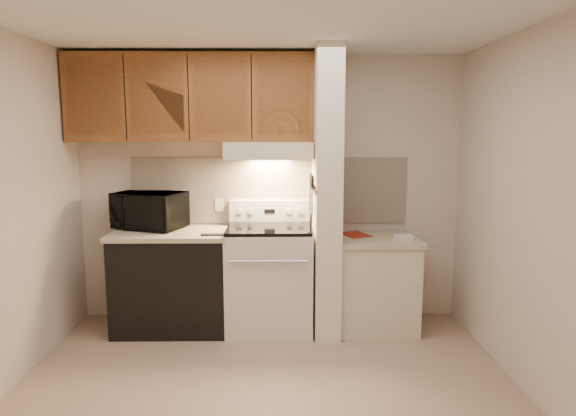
{
  "coord_description": "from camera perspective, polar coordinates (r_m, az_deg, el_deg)",
  "views": [
    {
      "loc": [
        0.11,
        -3.36,
        1.8
      ],
      "look_at": [
        0.16,
        0.75,
        1.18
      ],
      "focal_mm": 32.0,
      "sensor_mm": 36.0,
      "label": 1
    }
  ],
  "objects": [
    {
      "name": "knife_blade_a",
      "position": [
        4.34,
        2.76,
        0.91
      ],
      "size": [
        0.01,
        0.03,
        0.16
      ],
      "primitive_type": "cube",
      "color": "silver",
      "rests_on": "knife_strip"
    },
    {
      "name": "hood_lip",
      "position": [
        4.44,
        -2.19,
        5.74
      ],
      "size": [
        0.78,
        0.04,
        0.06
      ],
      "primitive_type": "cube",
      "color": "beige",
      "rests_on": "range_hood"
    },
    {
      "name": "upper_cabinets",
      "position": [
        4.76,
        -10.66,
        11.88
      ],
      "size": [
        2.18,
        0.33,
        0.77
      ],
      "primitive_type": "cube",
      "color": "brown",
      "rests_on": "wall_back"
    },
    {
      "name": "cab_door_b",
      "position": [
        4.66,
        -14.38,
        11.84
      ],
      "size": [
        0.46,
        0.01,
        0.63
      ],
      "primitive_type": "cube",
      "color": "brown",
      "rests_on": "upper_cabinets"
    },
    {
      "name": "cooktop",
      "position": [
        4.6,
        -2.12,
        -2.25
      ],
      "size": [
        0.74,
        0.64,
        0.03
      ],
      "primitive_type": "cube",
      "color": "black",
      "rests_on": "range_body"
    },
    {
      "name": "knife_handle_a",
      "position": [
        4.32,
        2.77,
        2.87
      ],
      "size": [
        0.02,
        0.02,
        0.1
      ],
      "primitive_type": "cylinder",
      "color": "black",
      "rests_on": "knife_strip"
    },
    {
      "name": "knife_strip",
      "position": [
        4.5,
        2.79,
        2.45
      ],
      "size": [
        0.02,
        0.42,
        0.04
      ],
      "primitive_type": "cube",
      "color": "black",
      "rests_on": "partition_pillar"
    },
    {
      "name": "cab_door_c",
      "position": [
        4.57,
        -7.56,
        12.1
      ],
      "size": [
        0.46,
        0.01,
        0.63
      ],
      "primitive_type": "cube",
      "color": "brown",
      "rests_on": "upper_cabinets"
    },
    {
      "name": "range_knob_right_inner",
      "position": [
        4.82,
        0.08,
        -0.37
      ],
      "size": [
        0.05,
        0.02,
        0.05
      ],
      "primitive_type": "cylinder",
      "rotation": [
        1.57,
        0.0,
        0.0
      ],
      "color": "silver",
      "rests_on": "range_backguard"
    },
    {
      "name": "knife_blade_d",
      "position": [
        4.57,
        2.58,
        1.3
      ],
      "size": [
        0.01,
        0.04,
        0.16
      ],
      "primitive_type": "cube",
      "color": "silver",
      "rests_on": "knife_strip"
    },
    {
      "name": "ceiling",
      "position": [
        3.43,
        -2.75,
        20.33
      ],
      "size": [
        3.6,
        3.6,
        0.0
      ],
      "primitive_type": "plane",
      "rotation": [
        3.14,
        0.0,
        0.0
      ],
      "color": "white",
      "rests_on": "wall_back"
    },
    {
      "name": "cab_gap_b",
      "position": [
        4.6,
        -11.01,
        11.99
      ],
      "size": [
        0.01,
        0.01,
        0.73
      ],
      "primitive_type": "cube",
      "color": "black",
      "rests_on": "upper_cabinets"
    },
    {
      "name": "cab_door_a",
      "position": [
        4.81,
        -20.82,
        11.44
      ],
      "size": [
        0.46,
        0.01,
        0.63
      ],
      "primitive_type": "cube",
      "color": "brown",
      "rests_on": "upper_cabinets"
    },
    {
      "name": "range_knob_left_inner",
      "position": [
        4.82,
        -4.2,
        -0.37
      ],
      "size": [
        0.05,
        0.02,
        0.05
      ],
      "primitive_type": "cylinder",
      "rotation": [
        1.57,
        0.0,
        0.0
      ],
      "color": "silver",
      "rests_on": "range_backguard"
    },
    {
      "name": "range_hood",
      "position": [
        4.65,
        -2.13,
        6.43
      ],
      "size": [
        0.78,
        0.44,
        0.15
      ],
      "primitive_type": "cube",
      "color": "beige",
      "rests_on": "upper_cabinets"
    },
    {
      "name": "knife_handle_b",
      "position": [
        4.42,
        2.7,
        3.0
      ],
      "size": [
        0.02,
        0.02,
        0.1
      ],
      "primitive_type": "cylinder",
      "color": "black",
      "rests_on": "knife_strip"
    },
    {
      "name": "range_knob_right_outer",
      "position": [
        4.82,
        1.27,
        -0.36
      ],
      "size": [
        0.05,
        0.02,
        0.05
      ],
      "primitive_type": "cylinder",
      "rotation": [
        1.57,
        0.0,
        0.0
      ],
      "color": "silver",
      "rests_on": "range_backguard"
    },
    {
      "name": "spoon_rest",
      "position": [
        4.45,
        -8.37,
        -2.94
      ],
      "size": [
        0.2,
        0.06,
        0.01
      ],
      "primitive_type": "cube",
      "rotation": [
        0.0,
        0.0,
        0.0
      ],
      "color": "black",
      "rests_on": "left_countertop"
    },
    {
      "name": "cab_gap_c",
      "position": [
        4.54,
        -4.07,
        12.17
      ],
      "size": [
        0.01,
        0.01,
        0.73
      ],
      "primitive_type": "cube",
      "color": "black",
      "rests_on": "upper_cabinets"
    },
    {
      "name": "teal_jar",
      "position": [
        4.91,
        -11.89,
        -1.47
      ],
      "size": [
        0.11,
        0.11,
        0.09
      ],
      "primitive_type": "cylinder",
      "rotation": [
        0.0,
        0.0,
        -0.34
      ],
      "color": "#2A595D",
      "rests_on": "left_countertop"
    },
    {
      "name": "partition_pillar",
      "position": [
        4.56,
        4.28,
        1.64
      ],
      "size": [
        0.22,
        0.7,
        2.5
      ],
      "primitive_type": "cube",
      "color": "white",
      "rests_on": "floor"
    },
    {
      "name": "wall_back",
      "position": [
        4.89,
        -2.05,
        2.14
      ],
      "size": [
        3.6,
        2.5,
        0.02
      ],
      "primitive_type": "cube",
      "rotation": [
        1.57,
        0.0,
        0.0
      ],
      "color": "beige",
      "rests_on": "floor"
    },
    {
      "name": "oven_window",
      "position": [
        4.4,
        -2.18,
        -8.61
      ],
      "size": [
        0.5,
        0.01,
        0.3
      ],
      "primitive_type": "cube",
      "color": "black",
      "rests_on": "range_body"
    },
    {
      "name": "knife_blade_e",
      "position": [
        4.67,
        2.51,
        1.33
      ],
      "size": [
        0.01,
        0.04,
        0.18
      ],
      "primitive_type": "cube",
      "color": "silver",
      "rests_on": "knife_strip"
    },
    {
      "name": "backsplash",
      "position": [
        4.88,
        -2.05,
        1.94
      ],
      "size": [
        2.6,
        0.02,
        0.63
      ],
      "primitive_type": "cube",
      "color": "#FFEBCF",
      "rests_on": "wall_back"
    },
    {
      "name": "range_body",
      "position": [
        4.71,
        -2.09,
        -7.93
      ],
      "size": [
        0.76,
        0.65,
        0.92
      ],
      "primitive_type": "cube",
      "color": "silver",
      "rests_on": "floor"
    },
    {
      "name": "oven_mitt",
      "position": [
        4.73,
        2.49,
        1.03
      ],
      "size": [
        0.03,
        0.11,
        0.26
      ],
      "primitive_type": "cube",
      "color": "slate",
      "rests_on": "partition_pillar"
    },
    {
      "name": "knife_handle_e",
      "position": [
        4.64,
        2.53,
        3.27
      ],
      "size": [
        0.02,
        0.02,
        0.1
      ],
      "primitive_type": "cylinder",
      "color": "black",
      "rests_on": "knife_strip"
    },
    {
      "name": "range_knob_left_outer",
      "position": [
        4.83,
        -5.38,
        -0.38
      ],
      "size": [
        0.05,
        0.02,
        0.05
      ],
      "primitive_type": "cylinder",
      "rotation": [
        1.57,
        0.0,
        0.0
      ],
      "color": "silver",
      "rests_on": "range_backguard"
    },
    {
      "name": "left_countertop",
      "position": [
        4.72,
        -12.86,
        -2.74
      ],
      "size": [
        1.04,
        0.67,
        0.04
      ],
      "primitive_type": "cube",
      "color": "#BDB299",
      "rests_on": "dishwasher_front"
    },
    {
      "name": "knife_handle_c",
      "position": [
        4.49,
        2.64,
        3.08
      ],
      "size": [
        0.02,
        0.02,
        0.1
      ],
      "primitive_type": "cylinder",
      "color": "black",
      "rests_on": "knife_strip"
    },
    {
      "name": "pillar_trim",
      "position": [
        4.55,
        2.83,
        2.27
      ],
      "size": [
        0.01,
        0.7,
        0.04
      ],
      "primitive_type": "cube",
      "color": "brown",
      "rests_on": "partition_pillar"
    },
    {
      "name": "floor",
      "position": [
        3.82,
        -2.46,
        -19.58
      ],
      "size": [
        3.6,
        3.6,
        0.0
      ],
      "primitive_type": "plane",
      "color": "tan",
      "rests_on": "ground"
    },
    {
      "name": "red_folder",
      "position": [
        4.76,
        7.48,
        -2.95
      ],
      "size": [
        0.29,
        0.33,
        0.01
      ],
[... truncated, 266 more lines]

